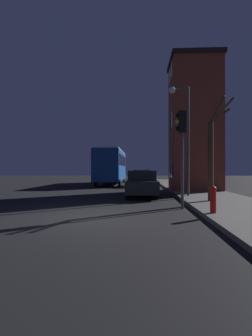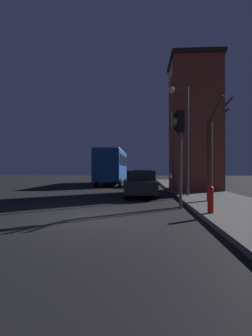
# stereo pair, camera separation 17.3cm
# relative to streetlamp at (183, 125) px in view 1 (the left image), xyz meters

# --- Properties ---
(ground_plane) EXTENTS (120.00, 120.00, 0.00)m
(ground_plane) POSITION_rel_streetlamp_xyz_m (-4.18, -6.06, -4.13)
(ground_plane) COLOR black
(brick_building) EXTENTS (3.61, 3.79, 9.59)m
(brick_building) POSITION_rel_streetlamp_xyz_m (1.55, 4.67, 0.83)
(brick_building) COLOR brown
(brick_building) RESTS_ON sidewalk
(streetlamp) EXTENTS (1.15, 0.37, 6.13)m
(streetlamp) POSITION_rel_streetlamp_xyz_m (0.00, 0.00, 0.00)
(streetlamp) COLOR #4C4C4C
(streetlamp) RESTS_ON sidewalk
(traffic_light) EXTENTS (0.43, 0.24, 4.01)m
(traffic_light) POSITION_rel_streetlamp_xyz_m (-0.74, -4.06, -1.25)
(traffic_light) COLOR #4C4C4C
(traffic_light) RESTS_ON ground
(bare_tree) EXTENTS (1.17, 1.17, 4.74)m
(bare_tree) POSITION_rel_streetlamp_xyz_m (0.93, -2.44, -1.75)
(bare_tree) COLOR #473323
(bare_tree) RESTS_ON sidewalk
(bus) EXTENTS (2.47, 10.94, 3.64)m
(bus) POSITION_rel_streetlamp_xyz_m (-5.53, 13.48, -1.97)
(bus) COLOR #194793
(bus) RESTS_ON ground
(car_near_lane) EXTENTS (1.77, 4.78, 1.54)m
(car_near_lane) POSITION_rel_streetlamp_xyz_m (-2.32, 0.70, -3.35)
(car_near_lane) COLOR black
(car_near_lane) RESTS_ON ground
(car_mid_lane) EXTENTS (1.79, 4.42, 1.57)m
(car_mid_lane) POSITION_rel_streetlamp_xyz_m (-2.24, 10.08, -3.30)
(car_mid_lane) COLOR beige
(car_mid_lane) RESTS_ON ground
(fire_hydrant) EXTENTS (0.21, 0.21, 0.91)m
(fire_hydrant) POSITION_rel_streetlamp_xyz_m (0.02, -5.93, -3.51)
(fire_hydrant) COLOR red
(fire_hydrant) RESTS_ON sidewalk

